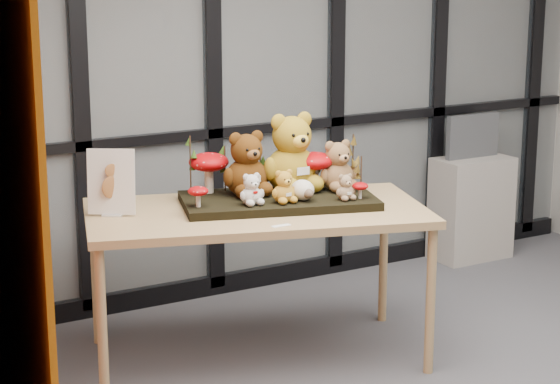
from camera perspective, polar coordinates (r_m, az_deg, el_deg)
glass_partition at (r=6.46m, az=-0.20°, el=6.90°), size 4.90×0.06×2.78m
display_table at (r=5.34m, az=-1.33°, el=-1.63°), size 1.96×1.38×0.83m
diorama_tray at (r=5.40m, az=-0.09°, el=-0.49°), size 1.13×0.79×0.04m
bear_pooh_yellow at (r=5.50m, az=0.64°, el=2.50°), size 0.44×0.42×0.47m
bear_brown_medium at (r=5.41m, az=-1.91°, el=1.81°), size 0.36×0.34×0.38m
bear_tan_back at (r=5.54m, az=3.25°, el=1.67°), size 0.28×0.27×0.30m
bear_small_yellow at (r=5.25m, az=0.22°, el=0.42°), size 0.18×0.17×0.19m
bear_white_bow at (r=5.21m, az=-1.62°, el=0.26°), size 0.17×0.16×0.18m
bear_beige_small at (r=5.33m, az=3.70°, el=0.37°), size 0.14×0.14×0.15m
plush_cream_hedgehog at (r=5.31m, az=1.28°, el=0.17°), size 0.11×0.11×0.12m
mushroom_back_left at (r=5.47m, az=-4.03°, el=1.20°), size 0.22×0.22×0.24m
mushroom_back_right at (r=5.54m, az=1.95°, el=1.30°), size 0.21×0.21×0.23m
mushroom_front_left at (r=5.19m, az=-4.63°, el=-0.20°), size 0.11×0.11×0.12m
mushroom_front_right at (r=5.36m, az=4.53°, el=0.13°), size 0.09×0.09×0.10m
sprig_green_far_left at (r=5.42m, az=-5.06°, el=1.48°), size 0.05×0.05×0.32m
sprig_green_mid_left at (r=5.50m, az=-3.11°, el=1.33°), size 0.05×0.05×0.25m
sprig_dry_far_right at (r=5.58m, az=4.13°, el=1.74°), size 0.05×0.05×0.30m
sprig_dry_mid_right at (r=5.46m, az=4.59°, el=0.97°), size 0.05×0.05×0.21m
sprig_green_centre at (r=5.56m, az=-1.11°, el=1.12°), size 0.05×0.05×0.19m
sign_holder at (r=5.22m, az=-9.47°, el=0.42°), size 0.22×0.16×0.35m
label_card at (r=4.99m, az=0.06°, el=-1.91°), size 0.10×0.03×0.00m
cabinet at (r=7.34m, az=10.70°, el=-0.90°), size 0.55×0.32×0.73m
monitor at (r=7.24m, az=10.79°, el=3.12°), size 0.44×0.05×0.31m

